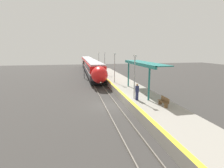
{
  "coord_description": "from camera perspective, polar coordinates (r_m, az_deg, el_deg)",
  "views": [
    {
      "loc": [
        -3.77,
        -19.06,
        6.35
      ],
      "look_at": [
        0.57,
        1.9,
        2.16
      ],
      "focal_mm": 28.0,
      "sensor_mm": 36.0,
      "label": 1
    }
  ],
  "objects": [
    {
      "name": "ground_plane",
      "position": [
        20.44,
        -0.48,
        -7.02
      ],
      "size": [
        120.0,
        120.0,
        0.0
      ],
      "primitive_type": "plane",
      "color": "#383533"
    },
    {
      "name": "rail_left",
      "position": [
        20.29,
        -2.49,
        -6.94
      ],
      "size": [
        0.08,
        90.0,
        0.15
      ],
      "primitive_type": "cube",
      "color": "slate",
      "rests_on": "ground_plane"
    },
    {
      "name": "rail_right",
      "position": [
        20.56,
        1.51,
        -6.69
      ],
      "size": [
        0.08,
        90.0,
        0.15
      ],
      "primitive_type": "cube",
      "color": "slate",
      "rests_on": "ground_plane"
    },
    {
      "name": "train",
      "position": [
        48.31,
        -7.2,
        6.08
      ],
      "size": [
        2.91,
        42.54,
        3.86
      ],
      "color": "black",
      "rests_on": "ground_plane"
    },
    {
      "name": "platform_right",
      "position": [
        21.33,
        9.69,
        -5.02
      ],
      "size": [
        4.42,
        64.0,
        0.99
      ],
      "color": "gray",
      "rests_on": "ground_plane"
    },
    {
      "name": "platform_bench",
      "position": [
        17.73,
        16.59,
        -5.43
      ],
      "size": [
        0.44,
        1.55,
        0.89
      ],
      "color": "brown",
      "rests_on": "platform_right"
    },
    {
      "name": "person_waiting",
      "position": [
        19.05,
        8.18,
        -2.44
      ],
      "size": [
        0.36,
        0.24,
        1.81
      ],
      "color": "navy",
      "rests_on": "platform_right"
    },
    {
      "name": "railway_signal",
      "position": [
        39.99,
        -9.14,
        5.31
      ],
      "size": [
        0.28,
        0.28,
        3.93
      ],
      "color": "#59595E",
      "rests_on": "ground_plane"
    },
    {
      "name": "lamppost_near",
      "position": [
        19.26,
        7.39,
        3.33
      ],
      "size": [
        0.36,
        0.2,
        4.84
      ],
      "color": "#9E9EA3",
      "rests_on": "platform_right"
    },
    {
      "name": "lamppost_mid",
      "position": [
        28.95,
        0.85,
        5.99
      ],
      "size": [
        0.36,
        0.2,
        4.84
      ],
      "color": "#9E9EA3",
      "rests_on": "platform_right"
    },
    {
      "name": "lamppost_far",
      "position": [
        38.85,
        -2.41,
        7.28
      ],
      "size": [
        0.36,
        0.2,
        4.84
      ],
      "color": "#9E9EA3",
      "rests_on": "platform_right"
    },
    {
      "name": "lamppost_farthest",
      "position": [
        48.84,
        -4.35,
        8.03
      ],
      "size": [
        0.36,
        0.2,
        4.84
      ],
      "color": "#9E9EA3",
      "rests_on": "platform_right"
    },
    {
      "name": "station_canopy",
      "position": [
        22.46,
        9.7,
        6.34
      ],
      "size": [
        2.02,
        10.5,
        3.84
      ],
      "color": "#1E6B66",
      "rests_on": "platform_right"
    }
  ]
}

